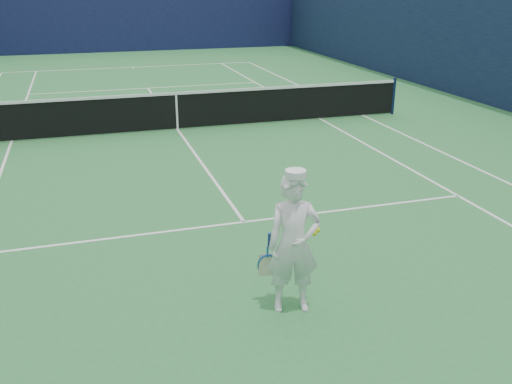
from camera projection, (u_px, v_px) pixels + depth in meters
ground at (178, 130)px, 15.12m from camera, size 80.00×80.00×0.00m
court_markings at (178, 130)px, 15.11m from camera, size 11.03×23.83×0.01m
windscreen_fence at (174, 53)px, 14.41m from camera, size 20.12×36.12×4.00m
tennis_net at (177, 109)px, 14.92m from camera, size 12.88×0.09×1.07m
tennis_player at (294, 244)px, 6.66m from camera, size 0.75×0.59×1.77m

